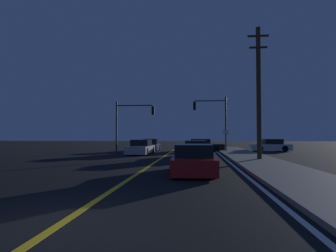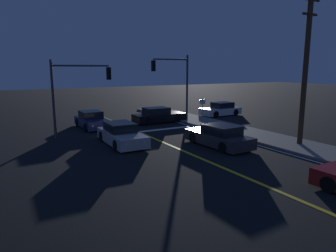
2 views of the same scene
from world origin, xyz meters
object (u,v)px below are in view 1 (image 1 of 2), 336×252
(car_lead_oncoming_navy, at_px, (151,145))
(utility_pole_right, at_px, (259,92))
(car_following_oncoming_charcoal, at_px, (195,150))
(car_distant_tail_silver, at_px, (141,148))
(car_mid_block_white, at_px, (271,146))
(street_sign_corner, at_px, (226,137))
(traffic_signal_near_right, at_px, (214,115))
(car_side_waiting_red, at_px, (194,161))
(car_far_approaching_black, at_px, (202,146))
(traffic_signal_far_left, at_px, (131,118))

(car_lead_oncoming_navy, height_order, utility_pole_right, utility_pole_right)
(car_following_oncoming_charcoal, xyz_separation_m, car_lead_oncoming_navy, (-5.16, 9.87, -0.00))
(car_distant_tail_silver, height_order, car_mid_block_white, same)
(car_mid_block_white, xyz_separation_m, street_sign_corner, (-5.30, -4.09, 0.97))
(traffic_signal_near_right, xyz_separation_m, utility_pole_right, (2.35, -11.13, 0.84))
(traffic_signal_near_right, relative_size, utility_pole_right, 0.64)
(car_following_oncoming_charcoal, xyz_separation_m, car_side_waiting_red, (-0.06, -9.30, -0.00))
(car_side_waiting_red, distance_m, car_far_approaching_black, 18.73)
(car_following_oncoming_charcoal, bearing_deg, traffic_signal_far_left, 131.30)
(traffic_signal_near_right, height_order, street_sign_corner, traffic_signal_near_right)
(street_sign_corner, bearing_deg, utility_pole_right, -80.46)
(car_side_waiting_red, distance_m, car_distant_tail_silver, 13.78)
(car_distant_tail_silver, relative_size, car_lead_oncoming_navy, 1.13)
(car_distant_tail_silver, xyz_separation_m, utility_pole_right, (9.41, -6.03, 4.17))
(traffic_signal_far_left, distance_m, street_sign_corner, 10.13)
(car_side_waiting_red, relative_size, utility_pole_right, 0.49)
(traffic_signal_near_right, height_order, traffic_signal_far_left, traffic_signal_near_right)
(car_following_oncoming_charcoal, bearing_deg, utility_pole_right, -32.05)
(car_distant_tail_silver, height_order, street_sign_corner, street_sign_corner)
(car_following_oncoming_charcoal, xyz_separation_m, car_mid_block_white, (8.26, 9.92, -0.00))
(car_mid_block_white, distance_m, street_sign_corner, 6.77)
(car_following_oncoming_charcoal, height_order, traffic_signal_far_left, traffic_signal_far_left)
(car_following_oncoming_charcoal, distance_m, car_far_approaching_black, 9.44)
(car_following_oncoming_charcoal, xyz_separation_m, utility_pole_right, (4.35, -2.49, 4.17))
(car_far_approaching_black, height_order, car_lead_oncoming_navy, same)
(car_side_waiting_red, height_order, traffic_signal_far_left, traffic_signal_far_left)
(car_lead_oncoming_navy, height_order, traffic_signal_near_right, traffic_signal_near_right)
(car_far_approaching_black, distance_m, utility_pole_right, 13.12)
(car_far_approaching_black, bearing_deg, utility_pole_right, 16.68)
(car_following_oncoming_charcoal, relative_size, utility_pole_right, 0.51)
(car_following_oncoming_charcoal, bearing_deg, car_far_approaching_black, 83.23)
(utility_pole_right, bearing_deg, traffic_signal_near_right, 101.91)
(car_following_oncoming_charcoal, relative_size, car_lead_oncoming_navy, 1.13)
(car_side_waiting_red, relative_size, car_lead_oncoming_navy, 1.07)
(traffic_signal_near_right, bearing_deg, car_lead_oncoming_navy, -9.77)
(car_following_oncoming_charcoal, bearing_deg, street_sign_corner, 60.93)
(car_lead_oncoming_navy, relative_size, utility_pole_right, 0.45)
(car_far_approaching_black, height_order, traffic_signal_far_left, traffic_signal_far_left)
(traffic_signal_near_right, bearing_deg, car_side_waiting_red, 83.44)
(car_side_waiting_red, distance_m, traffic_signal_near_right, 18.36)
(car_side_waiting_red, distance_m, traffic_signal_far_left, 18.14)
(car_lead_oncoming_navy, bearing_deg, utility_pole_right, 126.60)
(car_mid_block_white, bearing_deg, car_distant_tail_silver, 114.17)
(car_lead_oncoming_navy, bearing_deg, traffic_signal_near_right, 169.26)
(car_lead_oncoming_navy, relative_size, traffic_signal_near_right, 0.71)
(traffic_signal_near_right, bearing_deg, car_following_oncoming_charcoal, 76.93)
(car_side_waiting_red, bearing_deg, car_far_approaching_black, 86.04)
(traffic_signal_far_left, xyz_separation_m, utility_pole_right, (11.23, -9.73, 1.17))
(car_mid_block_white, distance_m, car_lead_oncoming_navy, 13.41)
(car_following_oncoming_charcoal, height_order, street_sign_corner, street_sign_corner)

